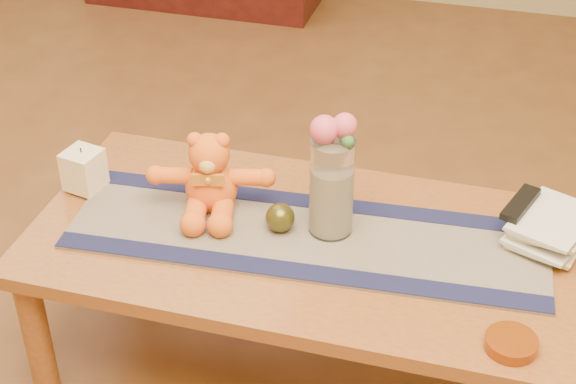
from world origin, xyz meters
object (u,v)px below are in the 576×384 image
(glass_vase, at_px, (332,187))
(bronze_ball, at_px, (280,218))
(book_bottom, at_px, (518,226))
(amber_dish, at_px, (511,343))
(teddy_bear, at_px, (211,172))
(tv_remote, at_px, (520,204))
(pillar_candle, at_px, (84,170))

(glass_vase, bearing_deg, bronze_ball, -164.06)
(book_bottom, distance_m, amber_dish, 0.44)
(teddy_bear, relative_size, glass_vase, 1.19)
(book_bottom, bearing_deg, teddy_bear, -155.15)
(teddy_bear, bearing_deg, amber_dish, -35.03)
(amber_dish, bearing_deg, tv_remote, 92.05)
(teddy_bear, xyz_separation_m, book_bottom, (0.78, 0.12, -0.10))
(tv_remote, bearing_deg, teddy_bear, -152.80)
(book_bottom, relative_size, tv_remote, 1.39)
(pillar_candle, relative_size, amber_dish, 0.97)
(teddy_bear, xyz_separation_m, pillar_candle, (-0.36, -0.01, -0.05))
(bronze_ball, bearing_deg, glass_vase, 15.94)
(tv_remote, relative_size, amber_dish, 1.41)
(amber_dish, bearing_deg, glass_vase, 147.46)
(teddy_bear, bearing_deg, bronze_ball, -27.70)
(pillar_candle, xyz_separation_m, book_bottom, (1.14, 0.13, -0.05))
(glass_vase, relative_size, amber_dish, 2.29)
(glass_vase, bearing_deg, tv_remote, 16.20)
(bronze_ball, relative_size, amber_dish, 0.65)
(bronze_ball, xyz_separation_m, tv_remote, (0.58, 0.17, 0.04))
(bronze_ball, relative_size, tv_remote, 0.46)
(teddy_bear, height_order, pillar_candle, teddy_bear)
(teddy_bear, bearing_deg, pillar_candle, 167.94)
(book_bottom, bearing_deg, bronze_ball, -147.30)
(bronze_ball, bearing_deg, amber_dish, -24.09)
(book_bottom, bearing_deg, glass_vase, -147.04)
(bronze_ball, xyz_separation_m, book_bottom, (0.58, 0.18, -0.03))
(book_bottom, distance_m, tv_remote, 0.08)
(glass_vase, bearing_deg, teddy_bear, 177.02)
(pillar_candle, height_order, glass_vase, glass_vase)
(tv_remote, bearing_deg, glass_vase, -145.02)
(pillar_candle, bearing_deg, teddy_bear, 1.22)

